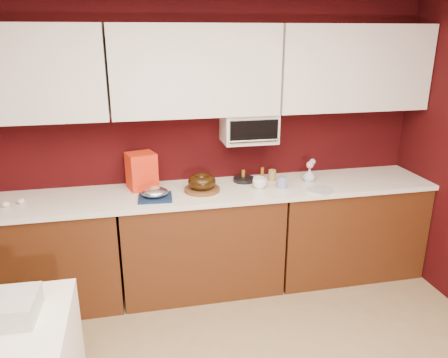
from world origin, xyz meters
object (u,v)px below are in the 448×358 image
coffee_mug (259,182)px  blue_jar (282,182)px  newspaper_stack (3,309)px  flower_vase (309,174)px  toaster_oven (249,127)px  foil_ham_nest (155,192)px  pandoro_box (142,171)px  bundt_cake (202,182)px

coffee_mug → blue_jar: (0.19, -0.03, -0.01)m
blue_jar → newspaper_stack: bearing=-147.9°
blue_jar → flower_vase: (0.29, 0.12, 0.02)m
flower_vase → toaster_oven: bearing=166.0°
flower_vase → foil_ham_nest: bearing=-173.6°
flower_vase → pandoro_box: bearing=175.0°
bundt_cake → blue_jar: (0.66, -0.06, -0.03)m
pandoro_box → blue_jar: 1.17m
toaster_oven → bundt_cake: size_ratio=1.98×
flower_vase → newspaper_stack: 2.54m
foil_ham_nest → newspaper_stack: size_ratio=0.62×
pandoro_box → flower_vase: size_ratio=2.33×
newspaper_stack → foil_ham_nest: bearing=53.9°
bundt_cake → flower_vase: flower_vase is taller
coffee_mug → blue_jar: bearing=-9.5°
bundt_cake → pandoro_box: 0.51m
flower_vase → newspaper_stack: flower_vase is taller
blue_jar → flower_vase: flower_vase is taller
coffee_mug → foil_ham_nest: bearing=-175.7°
bundt_cake → flower_vase: (0.95, 0.05, -0.02)m
bundt_cake → foil_ham_nest: bundt_cake is taller
bundt_cake → newspaper_stack: bundt_cake is taller
coffee_mug → blue_jar: 0.19m
toaster_oven → blue_jar: (0.23, -0.25, -0.43)m
toaster_oven → flower_vase: (0.52, -0.13, -0.41)m
coffee_mug → blue_jar: coffee_mug is taller
pandoro_box → coffee_mug: bearing=-28.8°
foil_ham_nest → pandoro_box: bearing=107.6°
toaster_oven → foil_ham_nest: (-0.82, -0.28, -0.42)m
foil_ham_nest → newspaper_stack: foil_ham_nest is taller
toaster_oven → pandoro_box: size_ratio=1.49×
bundt_cake → flower_vase: size_ratio=1.76×
foil_ham_nest → flower_vase: size_ratio=1.60×
bundt_cake → newspaper_stack: bearing=-134.5°
flower_vase → coffee_mug: bearing=-169.9°
coffee_mug → blue_jar: size_ratio=1.15×
blue_jar → foil_ham_nest: bearing=-178.1°
toaster_oven → newspaper_stack: (-1.66, -1.43, -0.57)m
coffee_mug → pandoro_box: bearing=167.6°
toaster_oven → flower_vase: size_ratio=3.48×
pandoro_box → coffee_mug: (0.95, -0.21, -0.09)m
pandoro_box → bundt_cake: bearing=-36.9°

